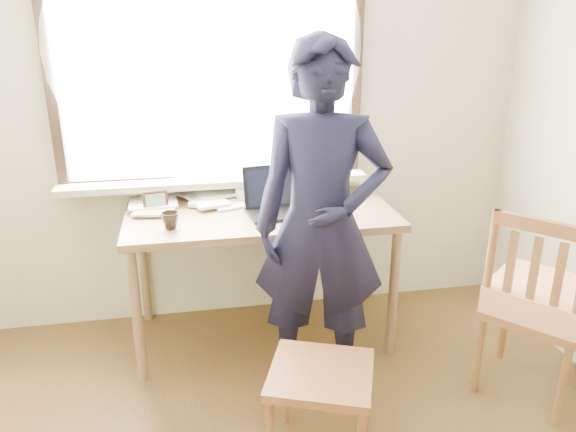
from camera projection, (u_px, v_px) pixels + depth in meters
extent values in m
cube|color=beige|center=(245.00, 117.00, 3.40)|extent=(3.50, 0.02, 2.60)
cube|color=white|center=(209.00, 66.00, 3.25)|extent=(1.70, 0.01, 1.30)
cube|color=black|center=(215.00, 180.00, 3.47)|extent=(1.82, 0.06, 0.06)
cube|color=black|center=(48.00, 69.00, 3.08)|extent=(0.06, 0.06, 1.30)
cube|color=black|center=(356.00, 64.00, 3.39)|extent=(0.06, 0.06, 1.30)
cube|color=beige|center=(216.00, 181.00, 3.40)|extent=(1.85, 0.20, 0.04)
cube|color=white|center=(209.00, 49.00, 3.14)|extent=(1.95, 0.02, 1.65)
cube|color=brown|center=(261.00, 214.00, 3.24)|extent=(1.53, 0.77, 0.04)
cylinder|color=brown|center=(137.00, 317.00, 2.95)|extent=(0.05, 0.05, 0.78)
cylinder|color=brown|center=(143.00, 265.00, 3.55)|extent=(0.05, 0.05, 0.78)
cylinder|color=brown|center=(393.00, 293.00, 3.20)|extent=(0.05, 0.05, 0.78)
cylinder|color=brown|center=(358.00, 248.00, 3.80)|extent=(0.05, 0.05, 0.78)
cube|color=black|center=(281.00, 213.00, 3.17)|extent=(0.39, 0.30, 0.02)
cube|color=black|center=(275.00, 186.00, 3.24)|extent=(0.37, 0.12, 0.24)
cube|color=black|center=(275.00, 186.00, 3.24)|extent=(0.33, 0.09, 0.20)
cube|color=black|center=(282.00, 213.00, 3.16)|extent=(0.34, 0.19, 0.00)
imported|color=white|center=(244.00, 194.00, 3.39)|extent=(0.13, 0.13, 0.09)
imported|color=black|center=(170.00, 220.00, 2.95)|extent=(0.10, 0.10, 0.09)
ellipsoid|color=black|center=(338.00, 209.00, 3.21)|extent=(0.08, 0.06, 0.03)
cube|color=gold|center=(235.00, 201.00, 3.37)|extent=(0.27, 0.34, 0.01)
cube|color=white|center=(248.00, 201.00, 3.38)|extent=(0.29, 0.30, 0.01)
cube|color=white|center=(253.00, 205.00, 3.30)|extent=(0.28, 0.30, 0.01)
cube|color=white|center=(218.00, 197.00, 3.40)|extent=(0.27, 0.29, 0.01)
cube|color=white|center=(237.00, 204.00, 3.28)|extent=(0.27, 0.29, 0.01)
cube|color=white|center=(217.00, 203.00, 3.28)|extent=(0.32, 0.33, 0.01)
cube|color=white|center=(156.00, 198.00, 3.34)|extent=(0.40, 0.39, 0.02)
cube|color=white|center=(222.00, 201.00, 3.27)|extent=(0.24, 0.24, 0.02)
imported|color=white|center=(189.00, 199.00, 3.38)|extent=(0.33, 0.35, 0.03)
imported|color=white|center=(305.00, 191.00, 3.56)|extent=(0.32, 0.32, 0.02)
cube|color=black|center=(156.00, 202.00, 3.20)|extent=(0.14, 0.04, 0.11)
cube|color=#3A7333|center=(156.00, 202.00, 3.20)|extent=(0.11, 0.02, 0.08)
cube|color=brown|center=(321.00, 374.00, 2.42)|extent=(0.56, 0.55, 0.04)
cylinder|color=brown|center=(285.00, 387.00, 2.69)|extent=(0.04, 0.04, 0.41)
cylinder|color=brown|center=(365.00, 396.00, 2.63)|extent=(0.04, 0.04, 0.41)
cube|color=brown|center=(538.00, 312.00, 2.85)|extent=(0.65, 0.65, 0.04)
cylinder|color=brown|center=(562.00, 386.00, 2.67)|extent=(0.04, 0.04, 0.44)
cylinder|color=brown|center=(504.00, 325.00, 3.19)|extent=(0.04, 0.04, 0.44)
cylinder|color=brown|center=(478.00, 355.00, 2.91)|extent=(0.04, 0.04, 0.44)
cylinder|color=brown|center=(490.00, 262.00, 2.72)|extent=(0.04, 0.04, 0.54)
cube|color=brown|center=(542.00, 226.00, 2.52)|extent=(0.31, 0.35, 0.06)
cube|color=brown|center=(557.00, 287.00, 2.55)|extent=(0.04, 0.04, 0.43)
cube|color=brown|center=(533.00, 280.00, 2.61)|extent=(0.04, 0.04, 0.43)
cube|color=brown|center=(509.00, 274.00, 2.67)|extent=(0.04, 0.04, 0.43)
cube|color=#E94D17|center=(540.00, 296.00, 2.82)|extent=(0.64, 0.64, 0.14)
imported|color=black|center=(321.00, 225.00, 2.76)|extent=(0.75, 0.58, 1.82)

